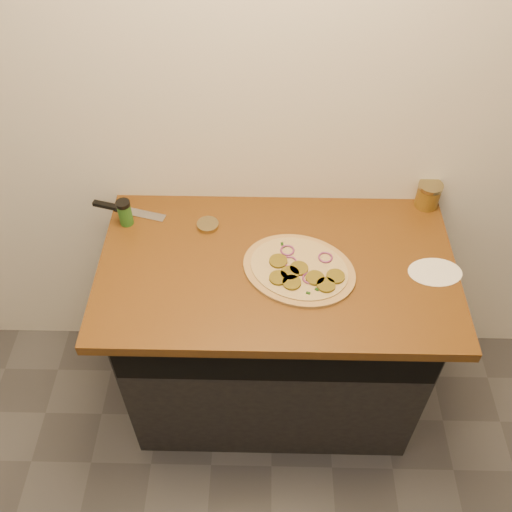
{
  "coord_description": "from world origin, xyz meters",
  "views": [
    {
      "loc": [
        -0.04,
        0.15,
        2.33
      ],
      "look_at": [
        -0.07,
        1.4,
        0.95
      ],
      "focal_mm": 40.0,
      "sensor_mm": 36.0,
      "label": 1
    }
  ],
  "objects_px": {
    "pizza": "(299,270)",
    "chefs_knife": "(122,209)",
    "spice_shaker": "(125,213)",
    "salsa_jar": "(428,195)"
  },
  "relations": [
    {
      "from": "pizza",
      "to": "chefs_knife",
      "type": "distance_m",
      "value": 0.7
    },
    {
      "from": "chefs_knife",
      "to": "spice_shaker",
      "type": "distance_m",
      "value": 0.08
    },
    {
      "from": "pizza",
      "to": "spice_shaker",
      "type": "relative_size",
      "value": 4.85
    },
    {
      "from": "salsa_jar",
      "to": "spice_shaker",
      "type": "distance_m",
      "value": 1.09
    },
    {
      "from": "pizza",
      "to": "chefs_knife",
      "type": "height_order",
      "value": "pizza"
    },
    {
      "from": "pizza",
      "to": "chefs_knife",
      "type": "bearing_deg",
      "value": 156.12
    },
    {
      "from": "chefs_knife",
      "to": "salsa_jar",
      "type": "xyz_separation_m",
      "value": [
        1.12,
        0.05,
        0.04
      ]
    },
    {
      "from": "pizza",
      "to": "salsa_jar",
      "type": "xyz_separation_m",
      "value": [
        0.48,
        0.34,
        0.04
      ]
    },
    {
      "from": "salsa_jar",
      "to": "pizza",
      "type": "bearing_deg",
      "value": -144.81
    },
    {
      "from": "salsa_jar",
      "to": "spice_shaker",
      "type": "xyz_separation_m",
      "value": [
        -1.09,
        -0.12,
        0.0
      ]
    }
  ]
}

